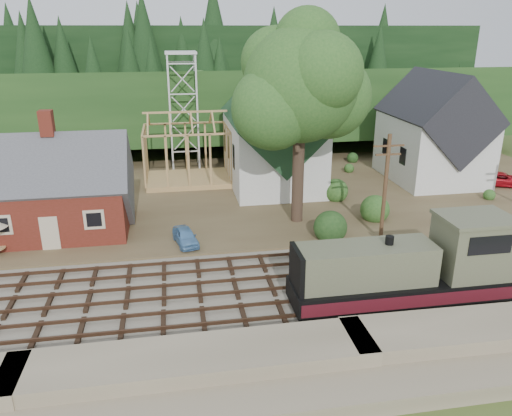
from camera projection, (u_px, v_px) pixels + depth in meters
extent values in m
plane|color=#384C1E|center=(305.00, 286.00, 30.11)|extent=(140.00, 140.00, 0.00)
cube|color=#7F7259|center=(355.00, 378.00, 22.24)|extent=(64.00, 5.00, 1.60)
cube|color=#726B5B|center=(305.00, 285.00, 30.09)|extent=(64.00, 11.00, 0.16)
cube|color=brown|center=(255.00, 192.00, 46.74)|extent=(64.00, 26.00, 0.30)
cube|color=#1E3F19|center=(226.00, 140.00, 69.02)|extent=(70.00, 28.96, 12.74)
cube|color=black|center=(215.00, 120.00, 83.85)|extent=(80.00, 20.00, 12.00)
cube|color=#552013|center=(59.00, 206.00, 36.99)|extent=(10.00, 7.00, 3.80)
cube|color=#4C4C51|center=(55.00, 182.00, 36.35)|extent=(10.80, 7.41, 7.41)
cube|color=#552013|center=(47.00, 123.00, 34.88)|extent=(0.90, 0.90, 1.80)
cube|color=beige|center=(50.00, 233.00, 33.97)|extent=(1.20, 0.06, 2.40)
cube|color=silver|center=(272.00, 152.00, 47.77)|extent=(8.00, 12.00, 6.40)
cube|color=#1C3E23|center=(272.00, 118.00, 46.68)|extent=(8.40, 12.96, 8.40)
cube|color=silver|center=(287.00, 106.00, 40.44)|extent=(2.40, 2.40, 4.00)
cone|color=#1C3E23|center=(288.00, 64.00, 39.32)|extent=(5.37, 5.37, 2.60)
cube|color=silver|center=(432.00, 148.00, 49.41)|extent=(8.00, 10.00, 6.40)
cube|color=black|center=(436.00, 115.00, 48.32)|extent=(8.40, 10.80, 8.40)
cube|color=tan|center=(188.00, 179.00, 49.35)|extent=(8.00, 6.00, 0.50)
cube|color=tan|center=(185.00, 112.00, 47.08)|extent=(8.00, 0.18, 0.18)
cube|color=silver|center=(170.00, 114.00, 51.43)|extent=(0.18, 0.18, 12.00)
cube|color=silver|center=(197.00, 113.00, 51.87)|extent=(0.18, 0.18, 12.00)
cube|color=silver|center=(170.00, 110.00, 54.02)|extent=(0.18, 0.18, 12.00)
cube|color=silver|center=(196.00, 109.00, 54.47)|extent=(0.18, 0.18, 12.00)
cube|color=silver|center=(181.00, 53.00, 50.90)|extent=(3.20, 3.20, 0.25)
cylinder|color=#38281E|center=(298.00, 172.00, 38.23)|extent=(0.90, 0.90, 8.00)
sphere|color=#285620|center=(301.00, 85.00, 36.02)|extent=(8.40, 8.40, 8.40)
sphere|color=#285620|center=(329.00, 96.00, 37.69)|extent=(6.40, 6.40, 6.40)
sphere|color=#285620|center=(273.00, 108.00, 35.44)|extent=(6.00, 6.00, 6.00)
cylinder|color=#4C331E|center=(385.00, 191.00, 34.69)|extent=(0.28, 0.28, 8.00)
cube|color=#4C331E|center=(389.00, 146.00, 33.60)|extent=(2.20, 0.12, 0.12)
cube|color=#4C331E|center=(388.00, 154.00, 33.80)|extent=(1.80, 0.12, 0.12)
cube|color=black|center=(401.00, 299.00, 27.98)|extent=(12.36, 2.58, 0.36)
cube|color=black|center=(402.00, 288.00, 27.73)|extent=(12.36, 2.99, 1.13)
cube|color=brown|center=(366.00, 264.00, 26.80)|extent=(7.42, 2.37, 2.16)
cube|color=brown|center=(472.00, 246.00, 27.60)|extent=(3.71, 2.88, 3.30)
cube|color=brown|center=(477.00, 218.00, 27.02)|extent=(3.92, 3.09, 0.21)
cube|color=black|center=(490.00, 245.00, 26.00)|extent=(2.47, 0.06, 1.03)
cube|color=#4C1019|center=(415.00, 302.00, 26.32)|extent=(12.36, 0.04, 0.72)
cube|color=#4C1019|center=(391.00, 275.00, 29.13)|extent=(12.36, 0.04, 0.72)
cylinder|color=black|center=(389.00, 242.00, 26.60)|extent=(0.45, 0.45, 0.72)
imported|color=#5A8FC2|center=(185.00, 236.00, 35.08)|extent=(2.02, 3.56, 1.14)
imported|color=red|center=(502.00, 179.00, 48.07)|extent=(5.02, 3.74, 1.27)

